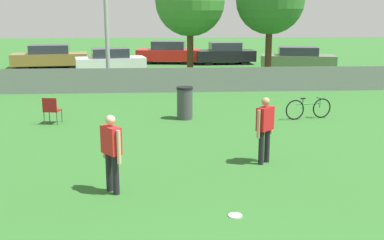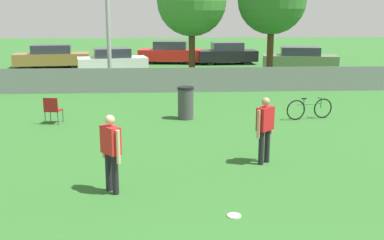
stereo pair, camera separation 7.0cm
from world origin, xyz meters
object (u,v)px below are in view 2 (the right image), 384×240
Objects in this scene: parked_car_red at (171,53)px; parked_car_dark at (227,53)px; parked_car_white at (112,61)px; parked_car_olive at (300,58)px; tree_far_right at (272,0)px; trash_bin at (186,103)px; tree_near_pole at (192,1)px; bicycle_sideline at (310,109)px; player_thrower_red at (265,126)px; frisbee_disc at (234,216)px; player_defender_red at (111,148)px; folding_chair_sideline at (52,109)px; parked_car_tan at (52,57)px.

parked_car_red reaches higher than parked_car_dark.
parked_car_white is 11.27m from parked_car_olive.
trash_bin is at bearing -120.40° from tree_far_right.
tree_near_pole is at bearing -76.82° from parked_car_red.
bicycle_sideline is 14.92m from parked_car_white.
frisbee_disc is (-1.15, -2.98, -0.91)m from player_thrower_red.
frisbee_disc is 0.06× the size of parked_car_white.
bicycle_sideline is 4.16m from trash_bin.
parked_car_white is at bearing 63.37° from player_thrower_red.
parked_car_red reaches higher than trash_bin.
parked_car_red is at bearing 138.31° from player_defender_red.
parked_car_white reaches higher than frisbee_disc.
parked_car_red is (-0.73, 24.96, 0.71)m from frisbee_disc.
parked_car_tan is at bearing -67.69° from folding_chair_sideline.
player_defender_red reaches higher than parked_car_tan.
bicycle_sideline is 0.35× the size of parked_car_olive.
parked_car_tan is at bearing 71.44° from player_thrower_red.
tree_far_right reaches higher than player_thrower_red.
tree_far_right is 1.35× the size of parked_car_white.
parked_car_white is at bearing 147.80° from player_defender_red.
parked_car_tan is 7.78m from parked_car_red.
parked_car_olive is (7.56, 13.10, 0.13)m from trash_bin.
parked_car_red reaches higher than bicycle_sideline.
folding_chair_sideline is 18.03m from parked_car_red.
player_thrower_red and player_defender_red have the same top height.
parked_car_red is 3.83m from parked_car_dark.
parked_car_white is 0.96× the size of parked_car_red.
player_defender_red is at bearing -113.81° from tree_far_right.
player_thrower_red reaches higher than parked_car_dark.
bicycle_sideline reaches higher than frisbee_disc.
parked_car_red is 1.11× the size of parked_car_dark.
bicycle_sideline is 1.52× the size of trash_bin.
player_defender_red reaches higher than parked_car_olive.
player_defender_red is at bearing -145.87° from bicycle_sideline.
tree_near_pole reaches higher than frisbee_disc.
parked_car_red is (-4.38, 17.35, 0.38)m from bicycle_sideline.
trash_bin is 0.26× the size of parked_car_white.
player_defender_red is 23.63m from parked_car_dark.
tree_far_right is 10.05m from parked_car_white.
tree_near_pole is at bearing 85.20° from trash_bin.
parked_car_tan reaches higher than bicycle_sideline.
tree_near_pole is 1.29× the size of parked_car_red.
parked_car_olive is at bearing -14.87° from parked_car_tan.
folding_chair_sideline is 18.65m from parked_car_dark.
frisbee_disc is 8.44m from bicycle_sideline.
bicycle_sideline is (3.46, -8.51, -3.62)m from tree_near_pole.
folding_chair_sideline is (-4.98, -8.72, -3.47)m from tree_near_pole.
tree_far_right reaches higher than frisbee_disc.
parked_car_red is at bearing 91.68° from frisbee_disc.
parked_car_tan reaches higher than trash_bin.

